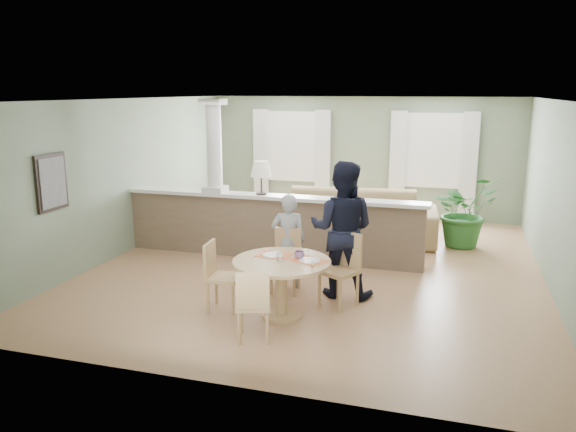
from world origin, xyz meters
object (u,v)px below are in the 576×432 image
(chair_far_man, at_px, (343,265))
(child_person, at_px, (288,241))
(chair_far_boy, at_px, (286,257))
(dining_table, at_px, (282,272))
(sofa, at_px, (350,216))
(houseplant, at_px, (464,211))
(chair_side, at_px, (218,273))
(chair_near, at_px, (253,302))
(man_person, at_px, (342,230))

(chair_far_man, xyz_separation_m, child_person, (-0.90, 0.45, 0.15))
(chair_far_boy, bearing_deg, dining_table, -80.27)
(sofa, xyz_separation_m, houseplant, (2.09, 0.21, 0.19))
(houseplant, bearing_deg, chair_side, -126.70)
(chair_far_boy, distance_m, chair_side, 1.15)
(sofa, relative_size, chair_near, 3.71)
(dining_table, bearing_deg, man_person, 60.31)
(dining_table, xyz_separation_m, chair_far_boy, (-0.23, 0.94, -0.10))
(chair_far_boy, xyz_separation_m, chair_side, (-0.65, -0.95, 0.01))
(sofa, height_order, child_person, child_person)
(chair_near, bearing_deg, sofa, -110.14)
(chair_far_boy, xyz_separation_m, man_person, (0.79, 0.04, 0.46))
(dining_table, bearing_deg, chair_side, -179.51)
(sofa, relative_size, dining_table, 2.61)
(chair_far_boy, height_order, chair_side, chair_side)
(chair_near, bearing_deg, chair_far_man, -134.47)
(chair_near, bearing_deg, dining_table, -114.42)
(sofa, bearing_deg, chair_side, -109.38)
(houseplant, bearing_deg, sofa, -174.34)
(chair_far_boy, bearing_deg, houseplant, 48.45)
(chair_far_man, height_order, child_person, child_person)
(houseplant, bearing_deg, chair_far_man, -114.26)
(chair_far_boy, bearing_deg, chair_near, -89.77)
(houseplant, height_order, chair_far_man, houseplant)
(chair_far_man, distance_m, man_person, 0.53)
(chair_far_man, xyz_separation_m, chair_side, (-1.52, -0.66, -0.04))
(houseplant, distance_m, chair_side, 5.19)
(sofa, distance_m, chair_far_boy, 3.02)
(chair_side, bearing_deg, sofa, -18.99)
(houseplant, xyz_separation_m, child_person, (-2.47, -3.05, 0.03))
(chair_far_man, bearing_deg, chair_far_boy, -170.24)
(dining_table, height_order, man_person, man_person)
(sofa, relative_size, chair_far_boy, 3.60)
(dining_table, height_order, chair_side, chair_side)
(houseplant, bearing_deg, chair_far_boy, -127.41)
(dining_table, height_order, child_person, child_person)
(sofa, height_order, chair_far_boy, sofa)
(chair_far_boy, distance_m, chair_near, 1.75)
(chair_near, bearing_deg, chair_side, -62.90)
(child_person, xyz_separation_m, man_person, (0.81, -0.12, 0.26))
(chair_far_boy, bearing_deg, chair_far_man, -22.20)
(sofa, bearing_deg, chair_far_man, -86.14)
(houseplant, distance_m, chair_far_man, 3.83)
(dining_table, relative_size, man_person, 0.65)
(sofa, relative_size, chair_far_man, 3.29)
(chair_far_man, height_order, man_person, man_person)
(chair_far_boy, relative_size, man_person, 0.47)
(houseplant, bearing_deg, child_person, -129.07)
(chair_near, height_order, chair_side, chair_side)
(houseplant, relative_size, chair_side, 1.46)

